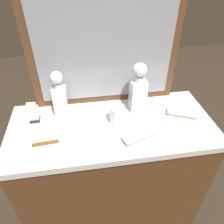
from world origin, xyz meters
TOP-DOWN VIEW (x-y plane):
  - ground_plane at (0.00, 0.00)m, footprint 6.00×6.00m
  - dresser at (0.00, 0.00)m, footprint 1.06×0.48m
  - dresser_mirror at (0.00, 0.22)m, footprint 0.78×0.03m
  - crystal_decanter_far_right at (-0.25, 0.13)m, footprint 0.07×0.07m
  - crystal_decanter_far_left at (0.16, 0.11)m, footprint 0.08×0.08m
  - crystal_tumbler_right at (0.03, 0.02)m, footprint 0.08×0.08m
  - silver_brush_left at (0.11, -0.12)m, footprint 0.18×0.11m
  - silver_brush_front at (0.39, 0.02)m, footprint 0.17×0.12m
  - tortoiseshell_comb at (-0.33, -0.09)m, footprint 0.12×0.03m
  - napkin_holder at (-0.39, 0.09)m, footprint 0.05×0.05m

SIDE VIEW (x-z plane):
  - ground_plane at x=0.00m, z-range 0.00..0.00m
  - dresser at x=0.00m, z-range 0.00..0.84m
  - tortoiseshell_comb at x=-0.33m, z-range 0.84..0.84m
  - silver_brush_left at x=0.11m, z-range 0.84..0.86m
  - silver_brush_front at x=0.39m, z-range 0.84..0.86m
  - crystal_tumbler_right at x=0.03m, z-range 0.83..0.93m
  - napkin_holder at x=-0.39m, z-range 0.83..0.94m
  - crystal_decanter_far_right at x=-0.25m, z-range 0.81..1.06m
  - crystal_decanter_far_left at x=0.16m, z-range 0.81..1.09m
  - dresser_mirror at x=0.00m, z-range 0.84..1.50m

